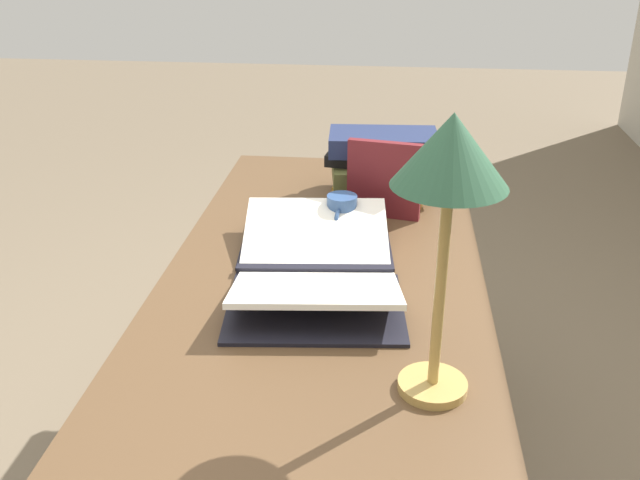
{
  "coord_description": "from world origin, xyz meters",
  "views": [
    {
      "loc": [
        1.39,
        0.14,
        1.46
      ],
      "look_at": [
        0.01,
        -0.01,
        0.81
      ],
      "focal_mm": 40.0,
      "sensor_mm": 36.0,
      "label": 1
    }
  ],
  "objects_px": {
    "open_book": "(315,265)",
    "reading_lamp": "(450,171)",
    "book_standing_upright": "(384,180)",
    "book_stack_tall": "(382,164)",
    "coffee_mug": "(342,213)"
  },
  "relations": [
    {
      "from": "open_book",
      "to": "reading_lamp",
      "type": "distance_m",
      "value": 0.58
    },
    {
      "from": "reading_lamp",
      "to": "book_standing_upright",
      "type": "bearing_deg",
      "value": -172.08
    },
    {
      "from": "book_standing_upright",
      "to": "open_book",
      "type": "bearing_deg",
      "value": -11.28
    },
    {
      "from": "book_stack_tall",
      "to": "book_standing_upright",
      "type": "relative_size",
      "value": 1.55
    },
    {
      "from": "book_stack_tall",
      "to": "reading_lamp",
      "type": "relative_size",
      "value": 0.66
    },
    {
      "from": "book_stack_tall",
      "to": "book_standing_upright",
      "type": "height_order",
      "value": "book_standing_upright"
    },
    {
      "from": "book_stack_tall",
      "to": "coffee_mug",
      "type": "distance_m",
      "value": 0.28
    },
    {
      "from": "open_book",
      "to": "book_standing_upright",
      "type": "bearing_deg",
      "value": 152.58
    },
    {
      "from": "open_book",
      "to": "book_standing_upright",
      "type": "relative_size",
      "value": 3.01
    },
    {
      "from": "open_book",
      "to": "reading_lamp",
      "type": "height_order",
      "value": "reading_lamp"
    },
    {
      "from": "open_book",
      "to": "book_stack_tall",
      "type": "height_order",
      "value": "book_stack_tall"
    },
    {
      "from": "coffee_mug",
      "to": "open_book",
      "type": "bearing_deg",
      "value": -9.33
    },
    {
      "from": "book_standing_upright",
      "to": "coffee_mug",
      "type": "distance_m",
      "value": 0.15
    },
    {
      "from": "reading_lamp",
      "to": "open_book",
      "type": "bearing_deg",
      "value": -148.17
    },
    {
      "from": "open_book",
      "to": "book_standing_upright",
      "type": "distance_m",
      "value": 0.38
    }
  ]
}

